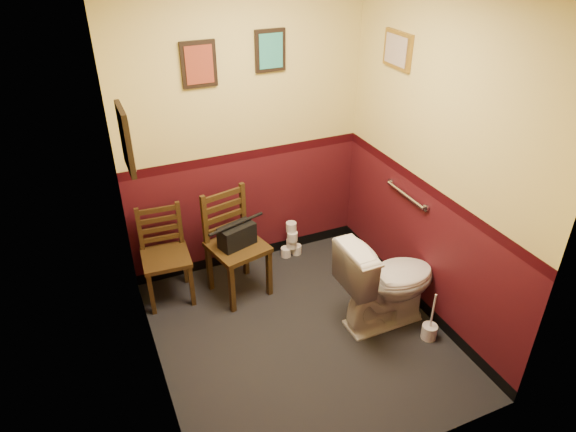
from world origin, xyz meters
name	(u,v)px	position (x,y,z in m)	size (l,w,h in m)	color
floor	(300,336)	(0.00, 0.00, 0.00)	(2.20, 2.40, 0.00)	black
wall_back	(244,130)	(0.00, 1.20, 1.35)	(2.20, 2.70, 0.00)	#430F16
wall_front	(405,292)	(0.00, -1.20, 1.35)	(2.20, 2.70, 0.00)	#430F16
wall_left	(138,223)	(-1.10, 0.00, 1.35)	(2.40, 2.70, 0.00)	#430F16
wall_right	(435,162)	(1.10, 0.00, 1.35)	(2.40, 2.70, 0.00)	#430F16
grab_bar	(406,195)	(1.07, 0.25, 0.95)	(0.05, 0.56, 0.06)	silver
framed_print_back_a	(199,64)	(-0.35, 1.18, 1.95)	(0.28, 0.04, 0.36)	black
framed_print_back_b	(270,51)	(0.25, 1.18, 2.00)	(0.26, 0.04, 0.34)	black
framed_print_left	(126,139)	(-1.08, 0.10, 1.85)	(0.04, 0.30, 0.38)	black
framed_print_right	(397,50)	(1.08, 0.60, 2.05)	(0.04, 0.34, 0.28)	olive
toilet	(387,282)	(0.72, -0.10, 0.40)	(0.46, 0.82, 0.81)	white
toilet_brush	(429,331)	(0.94, -0.43, 0.07)	(0.12, 0.12, 0.44)	silver
chair_left	(165,255)	(-0.85, 0.95, 0.43)	(0.42, 0.42, 0.85)	#432E14
chair_right	(235,245)	(-0.27, 0.79, 0.48)	(0.54, 0.54, 0.96)	#432E14
handbag	(237,235)	(-0.26, 0.75, 0.60)	(0.34, 0.24, 0.23)	black
tp_stack	(291,242)	(0.40, 1.08, 0.16)	(0.22, 0.13, 0.37)	silver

